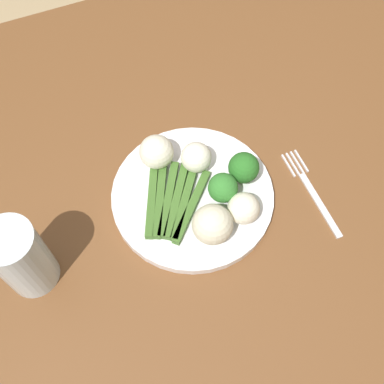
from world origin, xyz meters
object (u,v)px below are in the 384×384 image
at_px(asparagus_bundle, 172,201).
at_px(fork, 312,192).
at_px(broccoli_back_right, 223,188).
at_px(cauliflower_edge, 244,208).
at_px(dining_table, 182,205).
at_px(cauliflower_left, 196,157).
at_px(plate, 192,196).
at_px(cauliflower_back, 156,152).
at_px(broccoli_front_left, 244,168).
at_px(water_glass, 21,258).
at_px(cauliflower_mid, 212,225).

height_order(asparagus_bundle, fork, asparagus_bundle).
xyz_separation_m(broccoli_back_right, cauliflower_edge, (0.02, -0.04, -0.01)).
relative_size(dining_table, cauliflower_left, 24.74).
xyz_separation_m(plate, cauliflower_edge, (0.05, -0.06, 0.03)).
bearing_deg(fork, broccoli_back_right, 75.20).
distance_m(asparagus_bundle, cauliflower_back, 0.08).
xyz_separation_m(broccoli_front_left, fork, (0.10, -0.06, -0.05)).
bearing_deg(broccoli_front_left, water_glass, -176.52).
bearing_deg(cauliflower_back, cauliflower_edge, -59.51).
height_order(cauliflower_mid, water_glass, water_glass).
xyz_separation_m(asparagus_bundle, broccoli_back_right, (0.07, -0.02, 0.03)).
height_order(asparagus_bundle, broccoli_back_right, broccoli_back_right).
bearing_deg(asparagus_bundle, water_glass, 128.74).
bearing_deg(broccoli_back_right, cauliflower_left, 100.57).
relative_size(dining_table, plate, 4.75).
height_order(broccoli_back_right, cauliflower_left, broccoli_back_right).
bearing_deg(cauliflower_edge, water_glass, 173.19).
height_order(cauliflower_mid, cauliflower_back, cauliflower_mid).
height_order(cauliflower_edge, cauliflower_back, cauliflower_back).
xyz_separation_m(asparagus_bundle, cauliflower_back, (0.01, 0.08, 0.02)).
relative_size(plate, cauliflower_edge, 5.22).
distance_m(dining_table, fork, 0.24).
bearing_deg(plate, dining_table, 88.88).
xyz_separation_m(broccoli_front_left, cauliflower_back, (-0.11, 0.08, -0.01)).
bearing_deg(cauliflower_mid, plate, 90.46).
relative_size(broccoli_back_right, cauliflower_mid, 0.92).
relative_size(broccoli_front_left, cauliflower_back, 1.07).
relative_size(broccoli_back_right, fork, 0.33).
distance_m(plate, fork, 0.19).
relative_size(cauliflower_edge, fork, 0.29).
bearing_deg(dining_table, asparagus_bundle, -122.86).
height_order(dining_table, water_glass, water_glass).
bearing_deg(cauliflower_mid, broccoli_back_right, 51.07).
height_order(broccoli_front_left, water_glass, water_glass).
height_order(asparagus_bundle, broccoli_front_left, broccoli_front_left).
height_order(dining_table, plate, plate).
bearing_deg(broccoli_back_right, water_glass, -179.63).
distance_m(plate, cauliflower_edge, 0.09).
height_order(asparagus_bundle, cauliflower_edge, cauliflower_edge).
distance_m(cauliflower_left, cauliflower_edge, 0.11).
bearing_deg(cauliflower_edge, asparagus_bundle, 145.35).
bearing_deg(fork, asparagus_bundle, 74.69).
bearing_deg(plate, cauliflower_mid, -89.54).
bearing_deg(fork, cauliflower_mid, 93.46).
height_order(plate, cauliflower_mid, cauliflower_mid).
height_order(cauliflower_mid, cauliflower_edge, cauliflower_mid).
bearing_deg(dining_table, plate, -91.12).
height_order(dining_table, broccoli_front_left, broccoli_front_left).
distance_m(plate, cauliflower_left, 0.06).
relative_size(cauliflower_left, water_glass, 0.37).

